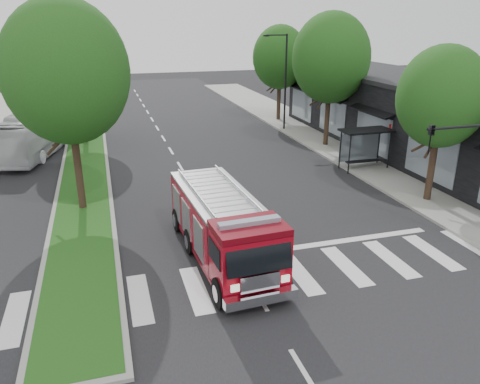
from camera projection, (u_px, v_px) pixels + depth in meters
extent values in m
plane|color=black|center=(228.00, 246.00, 20.00)|extent=(140.00, 140.00, 0.00)
cube|color=gray|center=(364.00, 158.00, 32.30)|extent=(5.00, 80.00, 0.15)
cube|color=gray|center=(86.00, 149.00, 34.54)|extent=(3.00, 50.00, 0.14)
cube|color=#224413|center=(86.00, 148.00, 34.51)|extent=(2.60, 49.50, 0.02)
cube|color=black|center=(425.00, 120.00, 32.67)|extent=(8.00, 30.00, 5.00)
cylinder|color=black|center=(349.00, 155.00, 28.84)|extent=(0.08, 0.08, 2.50)
cylinder|color=black|center=(389.00, 151.00, 29.59)|extent=(0.08, 0.08, 2.50)
cylinder|color=black|center=(340.00, 150.00, 29.91)|extent=(0.08, 0.08, 2.50)
cylinder|color=black|center=(379.00, 147.00, 30.66)|extent=(0.08, 0.08, 2.50)
cube|color=black|center=(366.00, 130.00, 29.30)|extent=(3.20, 1.60, 0.12)
cube|color=#8C99A5|center=(359.00, 147.00, 30.36)|extent=(2.80, 0.04, 1.80)
cube|color=black|center=(363.00, 161.00, 29.99)|extent=(2.40, 0.40, 0.08)
cylinder|color=black|center=(431.00, 168.00, 24.22)|extent=(0.36, 0.36, 3.74)
ellipsoid|color=#163D10|center=(442.00, 97.00, 22.95)|extent=(4.40, 4.40, 5.06)
cylinder|color=black|center=(327.00, 118.00, 34.89)|extent=(0.36, 0.36, 4.40)
ellipsoid|color=#163D10|center=(331.00, 58.00, 33.40)|extent=(5.60, 5.60, 6.44)
cylinder|color=black|center=(279.00, 100.00, 43.95)|extent=(0.36, 0.36, 3.96)
ellipsoid|color=#163D10|center=(280.00, 57.00, 42.61)|extent=(5.00, 5.00, 5.75)
cylinder|color=black|center=(78.00, 166.00, 22.98)|extent=(0.36, 0.36, 4.62)
ellipsoid|color=#163D10|center=(66.00, 72.00, 21.41)|extent=(5.80, 5.80, 6.67)
cylinder|color=black|center=(83.00, 116.00, 35.59)|extent=(0.36, 0.36, 4.40)
ellipsoid|color=#163D10|center=(76.00, 57.00, 34.10)|extent=(5.60, 5.60, 6.44)
cylinder|color=black|center=(473.00, 126.00, 17.25)|extent=(4.00, 0.10, 0.10)
imported|color=black|center=(431.00, 140.00, 16.91)|extent=(0.18, 0.22, 1.10)
cylinder|color=black|center=(285.00, 84.00, 39.39)|extent=(0.16, 0.16, 8.00)
cylinder|color=black|center=(277.00, 35.00, 37.79)|extent=(1.80, 0.10, 0.10)
cube|color=black|center=(266.00, 36.00, 37.57)|extent=(0.45, 0.20, 0.12)
cube|color=#5F050E|center=(223.00, 246.00, 18.87)|extent=(2.86, 8.28, 0.24)
cube|color=maroon|center=(216.00, 216.00, 19.20)|extent=(2.76, 6.34, 1.94)
cube|color=maroon|center=(249.00, 258.00, 15.86)|extent=(2.52, 1.88, 2.04)
cube|color=#B2B2B7|center=(216.00, 193.00, 18.85)|extent=(2.76, 6.34, 0.12)
cylinder|color=#B2B2B7|center=(195.00, 191.00, 18.51)|extent=(0.41, 5.82, 0.10)
cylinder|color=#B2B2B7|center=(236.00, 186.00, 19.06)|extent=(0.41, 5.82, 0.10)
cube|color=silver|center=(261.00, 298.00, 15.19)|extent=(2.54, 0.48, 0.34)
cube|color=#8C99A5|center=(249.00, 222.00, 15.40)|extent=(2.15, 0.45, 0.17)
cylinder|color=black|center=(221.00, 293.00, 15.59)|extent=(0.40, 1.09, 1.07)
cylinder|color=black|center=(282.00, 281.00, 16.29)|extent=(0.40, 1.09, 1.07)
cylinder|color=black|center=(191.00, 241.00, 19.19)|extent=(0.40, 1.09, 1.07)
cylinder|color=black|center=(242.00, 234.00, 19.90)|extent=(0.40, 1.09, 1.07)
cylinder|color=black|center=(178.00, 220.00, 21.25)|extent=(0.40, 1.09, 1.07)
cylinder|color=black|center=(225.00, 213.00, 21.95)|extent=(0.40, 1.09, 1.07)
imported|color=silver|center=(38.00, 132.00, 33.46)|extent=(5.15, 11.25, 3.05)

